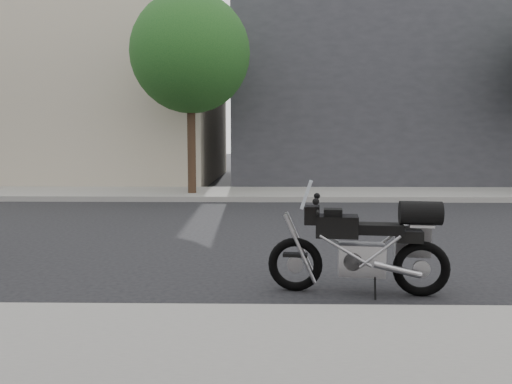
# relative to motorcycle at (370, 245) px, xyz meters

# --- Properties ---
(ground) EXTENTS (120.00, 120.00, 0.00)m
(ground) POSITION_rel_motorcycle_xyz_m (1.26, -3.16, -0.53)
(ground) COLOR black
(ground) RESTS_ON ground
(far_sidewalk) EXTENTS (44.00, 3.00, 0.15)m
(far_sidewalk) POSITION_rel_motorcycle_xyz_m (1.26, -9.66, -0.45)
(far_sidewalk) COLOR gray
(far_sidewalk) RESTS_ON ground
(far_building_dark) EXTENTS (16.00, 11.00, 7.00)m
(far_building_dark) POSITION_rel_motorcycle_xyz_m (-5.74, -16.66, 2.97)
(far_building_dark) COLOR #2D2D32
(far_building_dark) RESTS_ON ground
(far_building_cream) EXTENTS (14.00, 11.00, 8.00)m
(far_building_cream) POSITION_rel_motorcycle_xyz_m (10.26, -16.66, 3.47)
(far_building_cream) COLOR #B2A58E
(far_building_cream) RESTS_ON ground
(street_tree_mid) EXTENTS (3.40, 3.40, 5.70)m
(street_tree_mid) POSITION_rel_motorcycle_xyz_m (3.26, -9.16, 3.61)
(street_tree_mid) COLOR #382619
(street_tree_mid) RESTS_ON far_sidewalk
(motorcycle) EXTENTS (1.93, 0.62, 1.23)m
(motorcycle) POSITION_rel_motorcycle_xyz_m (0.00, 0.00, 0.00)
(motorcycle) COLOR black
(motorcycle) RESTS_ON ground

